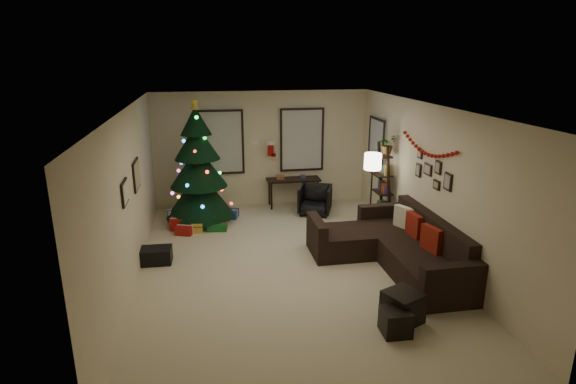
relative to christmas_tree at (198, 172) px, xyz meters
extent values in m
plane|color=beige|center=(1.48, -2.50, -1.12)|extent=(7.00, 7.00, 0.00)
plane|color=white|center=(1.48, -2.50, 1.58)|extent=(7.00, 7.00, 0.00)
plane|color=beige|center=(1.48, 1.00, 0.23)|extent=(5.00, 0.00, 5.00)
plane|color=beige|center=(1.48, -6.00, 0.23)|extent=(5.00, 0.00, 5.00)
plane|color=beige|center=(-1.02, -2.50, 0.23)|extent=(0.00, 7.00, 7.00)
plane|color=beige|center=(3.98, -2.50, 0.23)|extent=(0.00, 7.00, 7.00)
cube|color=#728CB2|center=(0.53, 0.97, 0.43)|extent=(0.94, 0.02, 1.35)
cube|color=beige|center=(0.53, 0.97, 0.43)|extent=(0.94, 0.03, 1.35)
cube|color=#728CB2|center=(2.43, 0.97, 0.43)|extent=(0.94, 0.02, 1.35)
cube|color=beige|center=(2.43, 0.97, 0.43)|extent=(0.94, 0.03, 1.35)
cube|color=#728CB2|center=(3.95, 0.05, 0.38)|extent=(0.05, 0.27, 1.17)
cube|color=beige|center=(3.95, 0.05, 0.38)|extent=(0.05, 0.45, 1.17)
cylinder|color=black|center=(0.00, 0.00, -0.96)|extent=(0.11, 0.11, 0.32)
cone|color=black|center=(0.00, 0.00, -0.48)|extent=(1.46, 1.46, 1.02)
cone|color=black|center=(0.00, 0.00, 0.11)|extent=(1.20, 1.20, 0.86)
cone|color=black|center=(0.00, 0.00, 0.65)|extent=(0.94, 0.94, 0.75)
cone|color=black|center=(0.00, 0.00, 1.08)|extent=(0.64, 0.64, 0.59)
cylinder|color=maroon|center=(0.00, 0.00, -1.10)|extent=(1.18, 1.18, 0.04)
cube|color=silver|center=(0.43, -0.15, -1.01)|extent=(0.35, 0.28, 0.22)
cube|color=#14591E|center=(0.13, -0.45, -0.97)|extent=(0.28, 0.25, 0.30)
cube|color=navy|center=(0.68, 0.15, -1.03)|extent=(0.25, 0.30, 0.18)
cube|color=maroon|center=(-0.47, -0.40, -1.00)|extent=(0.30, 0.22, 0.25)
cube|color=gold|center=(-0.07, -0.60, -1.02)|extent=(0.22, 0.22, 0.20)
cube|color=silver|center=(-0.57, 0.05, -0.98)|extent=(0.26, 0.26, 0.28)
cube|color=#14591E|center=(0.33, -0.55, -1.05)|extent=(0.40, 0.30, 0.15)
cube|color=navy|center=(-0.42, 0.01, -1.02)|extent=(0.22, 0.26, 0.22)
cube|color=maroon|center=(-0.32, -0.66, -1.03)|extent=(0.33, 0.31, 0.18)
cube|color=black|center=(3.51, -2.92, -0.90)|extent=(0.94, 2.50, 0.44)
cube|color=black|center=(3.88, -2.92, -0.46)|extent=(0.20, 2.50, 0.46)
cube|color=black|center=(3.51, -4.27, -0.78)|extent=(0.94, 0.20, 0.69)
cube|color=black|center=(3.51, -1.57, -0.78)|extent=(0.94, 0.20, 0.69)
cube|color=black|center=(2.60, -2.14, -0.90)|extent=(0.89, 0.94, 0.44)
cube|color=black|center=(2.06, -2.14, -0.78)|extent=(0.18, 0.94, 0.69)
cube|color=maroon|center=(3.69, -3.25, -0.48)|extent=(0.21, 0.43, 0.41)
cube|color=maroon|center=(3.69, -2.60, -0.48)|extent=(0.14, 0.42, 0.41)
cube|color=beige|center=(3.69, -2.18, -0.49)|extent=(0.28, 0.42, 0.41)
cube|color=black|center=(2.70, -4.45, -0.91)|extent=(0.59, 0.59, 0.43)
cube|color=black|center=(2.50, -4.71, -0.95)|extent=(0.37, 0.37, 0.34)
cube|color=black|center=(2.18, 0.72, -0.47)|extent=(1.25, 0.45, 0.04)
cylinder|color=black|center=(1.63, 0.54, -0.81)|extent=(0.04, 0.04, 0.63)
cylinder|color=black|center=(1.63, 0.90, -0.81)|extent=(0.04, 0.04, 0.63)
cylinder|color=black|center=(2.73, 0.54, -0.81)|extent=(0.04, 0.04, 0.63)
cylinder|color=black|center=(2.73, 0.90, -0.81)|extent=(0.04, 0.04, 0.63)
imported|color=black|center=(2.55, 0.07, -0.79)|extent=(0.82, 0.80, 0.66)
cube|color=black|center=(3.80, -1.14, -0.24)|extent=(0.05, 0.05, 1.76)
cube|color=black|center=(3.80, -0.67, -0.24)|extent=(0.05, 0.05, 1.76)
cube|color=black|center=(3.77, -0.91, -0.78)|extent=(0.30, 0.49, 0.03)
cube|color=black|center=(3.77, -0.91, -0.39)|extent=(0.30, 0.49, 0.03)
cube|color=black|center=(3.77, -0.91, 0.00)|extent=(0.30, 0.49, 0.03)
cube|color=black|center=(3.77, -0.91, 0.40)|extent=(0.30, 0.49, 0.03)
imported|color=#4C4C4C|center=(3.78, -0.97, 0.70)|extent=(0.59, 0.57, 0.51)
cylinder|color=black|center=(3.43, -1.13, -1.11)|extent=(0.28, 0.28, 0.03)
cylinder|color=black|center=(3.43, -1.13, -0.42)|extent=(0.03, 0.03, 1.36)
cylinder|color=white|center=(3.43, -1.13, 0.33)|extent=(0.34, 0.34, 0.32)
cube|color=black|center=(-1.00, -1.74, 0.42)|extent=(0.04, 0.60, 0.50)
cube|color=tan|center=(-1.00, -1.74, 0.42)|extent=(0.01, 0.54, 0.45)
cube|color=black|center=(-1.00, -2.97, 0.47)|extent=(0.04, 0.45, 0.35)
cube|color=beige|center=(-1.00, -2.97, 0.47)|extent=(0.01, 0.41, 0.31)
cube|color=black|center=(3.96, -3.10, 0.43)|extent=(0.03, 0.22, 0.28)
cube|color=black|center=(3.96, -2.75, 0.58)|extent=(0.03, 0.18, 0.22)
cube|color=black|center=(3.96, -2.75, 0.28)|extent=(0.03, 0.20, 0.16)
cube|color=black|center=(3.96, -2.40, 0.46)|extent=(0.03, 0.26, 0.20)
cube|color=black|center=(3.96, -2.05, 0.36)|extent=(0.03, 0.18, 0.24)
cube|color=black|center=(3.96, -2.05, 0.66)|extent=(0.03, 0.16, 0.16)
cube|color=#990F0C|center=(1.33, 1.02, 0.24)|extent=(0.14, 0.04, 0.30)
cube|color=white|center=(1.33, 1.02, 0.39)|extent=(0.16, 0.05, 0.08)
cube|color=#990F0C|center=(1.40, 1.02, 0.11)|extent=(0.10, 0.04, 0.08)
cube|color=#990F0C|center=(1.66, 0.82, 0.25)|extent=(0.14, 0.04, 0.30)
cube|color=white|center=(1.66, 0.82, 0.40)|extent=(0.16, 0.05, 0.08)
cube|color=#990F0C|center=(1.73, 0.82, 0.12)|extent=(0.10, 0.04, 0.08)
cube|color=black|center=(-0.78, -1.97, -0.99)|extent=(0.56, 0.39, 0.28)
camera|label=1|loc=(0.18, -9.66, 2.39)|focal=28.91mm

